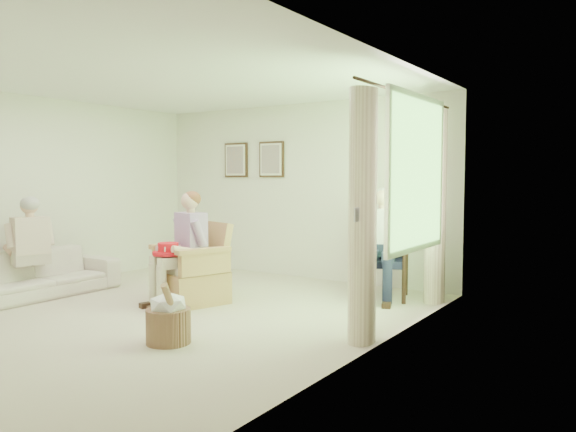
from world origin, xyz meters
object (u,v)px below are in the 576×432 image
object	(u,v)px
person_dark	(380,236)
wicker_armchair	(193,277)
wood_armchair	(385,257)
red_hat	(168,250)
person_sofa	(26,242)
hatbox	(168,318)
person_wicker	(185,241)
sofa	(38,274)

from	to	relation	value
person_dark	wicker_armchair	bearing A→B (deg)	-161.51
wood_armchair	red_hat	xyz separation A→B (m)	(-1.89, -1.88, 0.15)
person_dark	person_sofa	xyz separation A→B (m)	(-3.66, -2.39, -0.08)
person_sofa	hatbox	bearing A→B (deg)	96.95
person_wicker	person_sofa	size ratio (longest dim) A/B	1.06
wicker_armchair	person_wicker	size ratio (longest dim) A/B	0.73
sofa	person_sofa	world-z (taller)	person_sofa
wood_armchair	person_dark	world-z (taller)	person_dark
wicker_armchair	person_sofa	bearing A→B (deg)	-134.35
person_sofa	wood_armchair	bearing A→B (deg)	139.29
sofa	wicker_armchair	bearing A→B (deg)	-65.48
person_wicker	red_hat	world-z (taller)	person_wicker
wood_armchair	red_hat	size ratio (longest dim) A/B	2.59
person_wicker	person_sofa	xyz separation A→B (m)	(-1.85, -0.86, -0.06)
sofa	red_hat	world-z (taller)	red_hat
wicker_armchair	red_hat	distance (m)	0.49
person_dark	red_hat	distance (m)	2.56
wood_armchair	hatbox	distance (m)	3.05
wood_armchair	person_dark	bearing A→B (deg)	-109.30
hatbox	person_wicker	bearing A→B (deg)	128.43
person_wicker	hatbox	distance (m)	1.66
wood_armchair	person_sofa	size ratio (longest dim) A/B	0.75
person_dark	person_sofa	world-z (taller)	person_dark
sofa	hatbox	world-z (taller)	hatbox
person_dark	hatbox	bearing A→B (deg)	-125.93
person_dark	red_hat	xyz separation A→B (m)	(-1.89, -1.73, -0.12)
wood_armchair	person_dark	size ratio (longest dim) A/B	0.69
wicker_armchair	person_sofa	xyz separation A→B (m)	(-1.85, -0.99, 0.40)
wood_armchair	person_sofa	xyz separation A→B (m)	(-3.66, -2.55, 0.19)
person_sofa	red_hat	bearing A→B (deg)	125.01
hatbox	sofa	bearing A→B (deg)	169.62
person_sofa	person_dark	bearing A→B (deg)	137.62
sofa	person_sofa	xyz separation A→B (m)	(-0.00, -0.15, 0.42)
sofa	person_dark	size ratio (longest dim) A/B	1.46
person_wicker	red_hat	bearing A→B (deg)	-94.18
wicker_armchair	wood_armchair	size ratio (longest dim) A/B	1.03
person_dark	hatbox	size ratio (longest dim) A/B	2.25
sofa	person_sofa	bearing A→B (deg)	180.00
sofa	person_dark	world-z (taller)	person_dark
wicker_armchair	person_dark	distance (m)	2.34
sofa	person_sofa	distance (m)	0.44
person_wicker	hatbox	bearing A→B (deg)	-34.05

